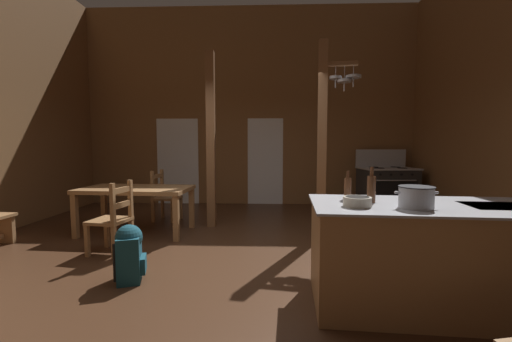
# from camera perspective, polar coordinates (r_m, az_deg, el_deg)

# --- Properties ---
(ground_plane) EXTENTS (8.50, 8.58, 0.10)m
(ground_plane) POSITION_cam_1_polar(r_m,az_deg,el_deg) (4.00, -4.54, -16.87)
(ground_plane) COLOR #422819
(wall_back) EXTENTS (8.50, 0.14, 4.64)m
(wall_back) POSITION_cam_1_polar(r_m,az_deg,el_deg) (7.72, -1.21, 11.40)
(wall_back) COLOR brown
(wall_back) RESTS_ON ground_plane
(glazed_door_back_left) EXTENTS (1.00, 0.01, 2.05)m
(glazed_door_back_left) POSITION_cam_1_polar(r_m,az_deg,el_deg) (7.89, -13.88, 1.69)
(glazed_door_back_left) COLOR white
(glazed_door_back_left) RESTS_ON ground_plane
(glazed_panel_back_right) EXTENTS (0.84, 0.01, 2.05)m
(glazed_panel_back_right) POSITION_cam_1_polar(r_m,az_deg,el_deg) (7.59, 1.68, 1.71)
(glazed_panel_back_right) COLOR white
(glazed_panel_back_right) RESTS_ON ground_plane
(kitchen_island) EXTENTS (2.22, 1.10, 0.91)m
(kitchen_island) POSITION_cam_1_polar(r_m,az_deg,el_deg) (3.25, 29.81, -13.17)
(kitchen_island) COLOR #9E7044
(kitchen_island) RESTS_ON ground_plane
(stove_range) EXTENTS (1.20, 0.90, 1.32)m
(stove_range) POSITION_cam_1_polar(r_m,az_deg,el_deg) (7.45, 22.46, -2.89)
(stove_range) COLOR #272727
(stove_range) RESTS_ON ground_plane
(support_post_with_pot_rack) EXTENTS (0.65, 0.27, 2.99)m
(support_post_with_pot_rack) POSITION_cam_1_polar(r_m,az_deg,el_deg) (5.01, 12.21, 6.86)
(support_post_with_pot_rack) COLOR brown
(support_post_with_pot_rack) RESTS_ON ground_plane
(support_post_center) EXTENTS (0.14, 0.14, 2.99)m
(support_post_center) POSITION_cam_1_polar(r_m,az_deg,el_deg) (5.52, -8.12, 5.45)
(support_post_center) COLOR brown
(support_post_center) RESTS_ON ground_plane
(dining_table) EXTENTS (1.75, 0.99, 0.74)m
(dining_table) POSITION_cam_1_polar(r_m,az_deg,el_deg) (5.45, -20.73, -3.71)
(dining_table) COLOR #9E7044
(dining_table) RESTS_ON ground_plane
(ladderback_chair_near_window) EXTENTS (0.50, 0.50, 0.95)m
(ladderback_chair_near_window) POSITION_cam_1_polar(r_m,az_deg,el_deg) (4.58, -24.31, -7.90)
(ladderback_chair_near_window) COLOR #9E7044
(ladderback_chair_near_window) RESTS_ON ground_plane
(ladderback_chair_by_post) EXTENTS (0.49, 0.49, 0.95)m
(ladderback_chair_by_post) POSITION_cam_1_polar(r_m,az_deg,el_deg) (6.21, -16.14, -4.46)
(ladderback_chair_by_post) COLOR #9E7044
(ladderback_chair_by_post) RESTS_ON ground_plane
(backpack) EXTENTS (0.36, 0.37, 0.60)m
(backpack) POSITION_cam_1_polar(r_m,az_deg,el_deg) (3.64, -21.79, -13.28)
(backpack) COLOR #194756
(backpack) RESTS_ON ground_plane
(stockpot_on_counter) EXTENTS (0.34, 0.28, 0.18)m
(stockpot_on_counter) POSITION_cam_1_polar(r_m,az_deg,el_deg) (2.87, 26.86, -4.22)
(stockpot_on_counter) COLOR #A8AAB2
(stockpot_on_counter) RESTS_ON kitchen_island
(mixing_bowl_on_counter) EXTENTS (0.23, 0.23, 0.08)m
(mixing_bowl_on_counter) POSITION_cam_1_polar(r_m,az_deg,el_deg) (2.77, 17.75, -5.25)
(mixing_bowl_on_counter) COLOR #B2A893
(mixing_bowl_on_counter) RESTS_ON kitchen_island
(bottle_tall_on_counter) EXTENTS (0.07, 0.07, 0.27)m
(bottle_tall_on_counter) POSITION_cam_1_polar(r_m,az_deg,el_deg) (3.12, 16.16, -2.93)
(bottle_tall_on_counter) COLOR #56331E
(bottle_tall_on_counter) RESTS_ON kitchen_island
(bottle_short_on_counter) EXTENTS (0.07, 0.07, 0.32)m
(bottle_short_on_counter) POSITION_cam_1_polar(r_m,az_deg,el_deg) (2.98, 20.04, -2.98)
(bottle_short_on_counter) COLOR #56331E
(bottle_short_on_counter) RESTS_ON kitchen_island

